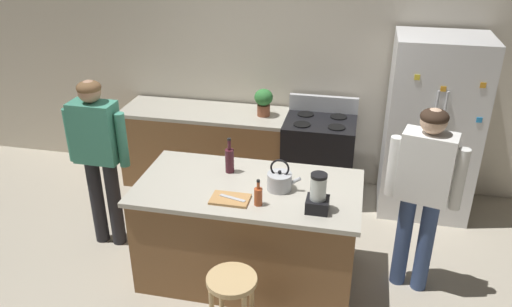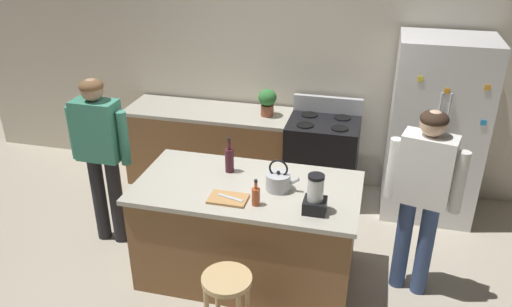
% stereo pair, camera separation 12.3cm
% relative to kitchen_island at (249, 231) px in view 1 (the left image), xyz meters
% --- Properties ---
extents(ground_plane, '(14.00, 14.00, 0.00)m').
position_rel_kitchen_island_xyz_m(ground_plane, '(0.00, 0.00, -0.45)').
color(ground_plane, '#B2A893').
extents(back_wall, '(8.00, 0.10, 2.70)m').
position_rel_kitchen_island_xyz_m(back_wall, '(0.00, 1.95, 0.90)').
color(back_wall, beige).
rests_on(back_wall, ground_plane).
extents(kitchen_island, '(1.84, 0.97, 0.90)m').
position_rel_kitchen_island_xyz_m(kitchen_island, '(0.00, 0.00, 0.00)').
color(kitchen_island, brown).
rests_on(kitchen_island, ground_plane).
extents(back_counter_run, '(2.00, 0.64, 0.90)m').
position_rel_kitchen_island_xyz_m(back_counter_run, '(-0.80, 1.55, -0.00)').
color(back_counter_run, brown).
rests_on(back_counter_run, ground_plane).
extents(refrigerator, '(0.90, 0.73, 1.87)m').
position_rel_kitchen_island_xyz_m(refrigerator, '(1.57, 1.50, 0.48)').
color(refrigerator, silver).
rests_on(refrigerator, ground_plane).
extents(stove_range, '(0.76, 0.65, 1.08)m').
position_rel_kitchen_island_xyz_m(stove_range, '(0.44, 1.52, 0.01)').
color(stove_range, black).
rests_on(stove_range, ground_plane).
extents(person_by_island_left, '(0.59, 0.22, 1.64)m').
position_rel_kitchen_island_xyz_m(person_by_island_left, '(-1.43, 0.20, 0.54)').
color(person_by_island_left, '#26262B').
rests_on(person_by_island_left, ground_plane).
extents(person_by_sink_right, '(0.59, 0.31, 1.63)m').
position_rel_kitchen_island_xyz_m(person_by_sink_right, '(1.38, 0.16, 0.53)').
color(person_by_sink_right, '#384C7A').
rests_on(person_by_sink_right, ground_plane).
extents(bar_stool, '(0.36, 0.36, 0.63)m').
position_rel_kitchen_island_xyz_m(bar_stool, '(0.07, -0.82, 0.04)').
color(bar_stool, tan).
rests_on(bar_stool, ground_plane).
extents(potted_plant, '(0.20, 0.20, 0.30)m').
position_rel_kitchen_island_xyz_m(potted_plant, '(-0.19, 1.55, 0.62)').
color(potted_plant, brown).
rests_on(potted_plant, back_counter_run).
extents(blender_appliance, '(0.17, 0.17, 0.31)m').
position_rel_kitchen_island_xyz_m(blender_appliance, '(0.59, -0.25, 0.58)').
color(blender_appliance, black).
rests_on(blender_appliance, kitchen_island).
extents(bottle_wine, '(0.08, 0.08, 0.32)m').
position_rel_kitchen_island_xyz_m(bottle_wine, '(-0.21, 0.20, 0.57)').
color(bottle_wine, '#471923').
rests_on(bottle_wine, kitchen_island).
extents(bottle_cooking_sauce, '(0.06, 0.06, 0.22)m').
position_rel_kitchen_island_xyz_m(bottle_cooking_sauce, '(0.14, -0.27, 0.53)').
color(bottle_cooking_sauce, '#B24C26').
rests_on(bottle_cooking_sauce, kitchen_island).
extents(tea_kettle, '(0.28, 0.20, 0.27)m').
position_rel_kitchen_island_xyz_m(tea_kettle, '(0.26, -0.00, 0.53)').
color(tea_kettle, '#B7BABF').
rests_on(tea_kettle, kitchen_island).
extents(cutting_board, '(0.30, 0.20, 0.02)m').
position_rel_kitchen_island_xyz_m(cutting_board, '(-0.09, -0.25, 0.46)').
color(cutting_board, '#B7844C').
rests_on(cutting_board, kitchen_island).
extents(chef_knife, '(0.22, 0.09, 0.01)m').
position_rel_kitchen_island_xyz_m(chef_knife, '(-0.07, -0.25, 0.47)').
color(chef_knife, '#B7BABF').
rests_on(chef_knife, cutting_board).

